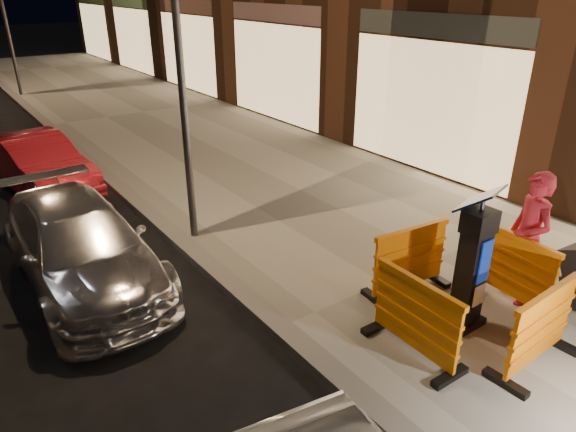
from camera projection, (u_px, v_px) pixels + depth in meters
ground_plane at (283, 336)px, 6.55m from camera, size 120.00×120.00×0.00m
sidewalk at (438, 262)px, 8.11m from camera, size 6.00×60.00×0.15m
kerb at (283, 331)px, 6.52m from camera, size 0.30×60.00×0.15m
parking_kiosk at (473, 263)px, 6.18m from camera, size 0.58×0.58×1.76m
barrier_front at (541, 329)px, 5.63m from camera, size 1.28×0.56×0.98m
barrier_back at (410, 260)px, 7.04m from camera, size 1.31×0.65×0.98m
barrier_kerbside at (416, 317)px, 5.83m from camera, size 0.54×1.27×0.98m
barrier_bldgside at (512, 268)px, 6.84m from camera, size 0.63×1.30×0.98m
car_silver at (88, 281)px, 7.75m from camera, size 1.70×4.15×1.20m
car_red at (43, 189)px, 11.20m from camera, size 1.84×3.76×1.19m
man at (528, 239)px, 6.70m from camera, size 0.68×0.79×1.82m
street_lamp_mid at (179, 54)px, 7.59m from camera, size 0.12×0.12×6.00m
street_lamp_far at (4, 11)px, 18.67m from camera, size 0.12×0.12×6.00m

